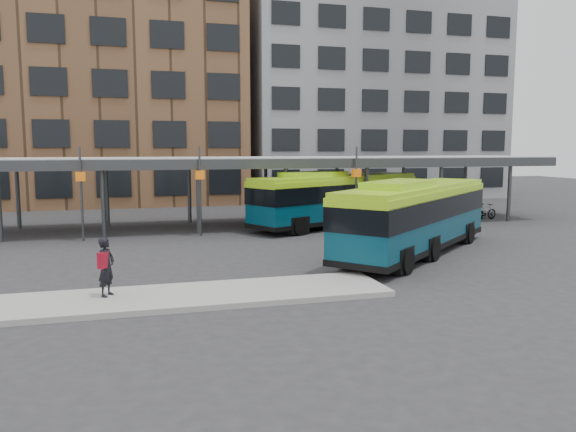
# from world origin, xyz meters

# --- Properties ---
(ground) EXTENTS (120.00, 120.00, 0.00)m
(ground) POSITION_xyz_m (0.00, 0.00, 0.00)
(ground) COLOR #28282B
(ground) RESTS_ON ground
(boarding_island) EXTENTS (14.00, 3.00, 0.18)m
(boarding_island) POSITION_xyz_m (-5.50, -3.00, 0.09)
(boarding_island) COLOR gray
(boarding_island) RESTS_ON ground
(canopy) EXTENTS (40.00, 6.53, 4.80)m
(canopy) POSITION_xyz_m (-0.06, 12.87, 3.91)
(canopy) COLOR #999B9E
(canopy) RESTS_ON ground
(building_brick) EXTENTS (26.00, 14.00, 22.00)m
(building_brick) POSITION_xyz_m (-10.00, 32.00, 11.00)
(building_brick) COLOR brown
(building_brick) RESTS_ON ground
(building_grey) EXTENTS (24.00, 14.00, 20.00)m
(building_grey) POSITION_xyz_m (16.00, 32.00, 10.00)
(building_grey) COLOR slate
(building_grey) RESTS_ON ground
(bus_front) EXTENTS (10.98, 10.00, 3.38)m
(bus_front) POSITION_xyz_m (5.70, 1.98, 1.76)
(bus_front) COLOR #06374A
(bus_front) RESTS_ON ground
(bus_rear) EXTENTS (12.11, 7.74, 3.37)m
(bus_rear) POSITION_xyz_m (5.45, 11.38, 1.75)
(bus_rear) COLOR #06374A
(bus_rear) RESTS_ON ground
(pedestrian) EXTENTS (0.71, 0.80, 1.84)m
(pedestrian) POSITION_xyz_m (-7.38, -2.61, 1.11)
(pedestrian) COLOR black
(pedestrian) RESTS_ON boarding_island
(bike_rack) EXTENTS (7.09, 1.58, 1.08)m
(bike_rack) POSITION_xyz_m (13.41, 11.93, 0.48)
(bike_rack) COLOR slate
(bike_rack) RESTS_ON ground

